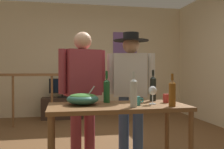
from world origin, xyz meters
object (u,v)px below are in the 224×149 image
object	(u,v)px
wine_bottle_dark	(153,88)
tv_console	(62,108)
wine_glass	(153,91)
mug_teal	(137,101)
person_standing_left	(83,84)
person_standing_right	(131,83)
serving_table	(118,113)
framed_picture	(125,44)
stair_railing	(78,91)
wine_bottle_clear	(134,92)
flat_screen_tv	(62,86)
salad_bowl	(83,98)
wine_bottle_green	(107,90)
wine_bottle_amber	(172,93)
mug_red	(167,98)

from	to	relation	value
wine_bottle_dark	tv_console	bearing A→B (deg)	108.06
wine_glass	mug_teal	xyz separation A→B (m)	(-0.18, -0.04, -0.09)
person_standing_left	person_standing_right	size ratio (longest dim) A/B	1.00
serving_table	person_standing_right	bearing A→B (deg)	63.46
framed_picture	stair_railing	bearing A→B (deg)	-140.61
wine_glass	wine_bottle_clear	world-z (taller)	wine_bottle_clear
framed_picture	wine_glass	bearing A→B (deg)	-99.61
tv_console	wine_glass	distance (m)	3.52
flat_screen_tv	wine_glass	distance (m)	3.43
salad_bowl	wine_bottle_dark	distance (m)	0.83
salad_bowl	wine_bottle_dark	xyz separation A→B (m)	(0.81, 0.17, 0.08)
flat_screen_tv	wine_bottle_clear	bearing A→B (deg)	-79.29
wine_glass	wine_bottle_green	size ratio (longest dim) A/B	0.55
serving_table	wine_bottle_amber	bearing A→B (deg)	-23.70
wine_bottle_dark	wine_bottle_green	world-z (taller)	wine_bottle_dark
wine_bottle_green	wine_bottle_clear	bearing A→B (deg)	-62.59
serving_table	mug_teal	xyz separation A→B (m)	(0.18, -0.07, 0.12)
flat_screen_tv	wine_bottle_dark	distance (m)	3.21
stair_railing	salad_bowl	size ratio (longest dim) A/B	9.19
wine_bottle_green	person_standing_right	world-z (taller)	person_standing_right
flat_screen_tv	wine_bottle_green	size ratio (longest dim) A/B	1.66
person_standing_left	mug_teal	bearing A→B (deg)	107.04
wine_bottle_dark	person_standing_right	xyz separation A→B (m)	(-0.16, 0.37, 0.04)
serving_table	wine_bottle_green	size ratio (longest dim) A/B	4.06
wine_bottle_clear	person_standing_left	xyz separation A→B (m)	(-0.42, 0.79, 0.03)
framed_picture	mug_teal	size ratio (longest dim) A/B	5.18
mug_red	flat_screen_tv	bearing A→B (deg)	108.83
flat_screen_tv	wine_bottle_dark	world-z (taller)	wine_bottle_dark
framed_picture	person_standing_right	distance (m)	3.17
flat_screen_tv	mug_teal	bearing A→B (deg)	-77.90
framed_picture	tv_console	xyz separation A→B (m)	(-1.51, -0.29, -1.49)
flat_screen_tv	mug_teal	distance (m)	3.43
framed_picture	wine_bottle_green	size ratio (longest dim) A/B	1.73
stair_railing	wine_bottle_amber	size ratio (longest dim) A/B	9.35
wine_bottle_green	mug_teal	distance (m)	0.38
flat_screen_tv	mug_teal	xyz separation A→B (m)	(0.72, -3.35, 0.06)
flat_screen_tv	serving_table	world-z (taller)	flat_screen_tv
tv_console	person_standing_right	size ratio (longest dim) A/B	0.58
wine_bottle_amber	person_standing_left	bearing A→B (deg)	133.98
wine_glass	mug_red	distance (m)	0.24
wine_bottle_clear	wine_bottle_amber	world-z (taller)	wine_bottle_clear
wine_glass	wine_bottle_clear	bearing A→B (deg)	-147.97
framed_picture	person_standing_left	world-z (taller)	framed_picture
tv_console	wine_bottle_clear	xyz separation A→B (m)	(0.65, -3.49, 0.65)
wine_glass	stair_railing	bearing A→B (deg)	102.65
flat_screen_tv	wine_glass	world-z (taller)	wine_glass
wine_bottle_dark	person_standing_left	bearing A→B (deg)	154.14
person_standing_right	serving_table	bearing A→B (deg)	81.65
mug_teal	framed_picture	bearing A→B (deg)	77.77
framed_picture	stair_railing	distance (m)	1.88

